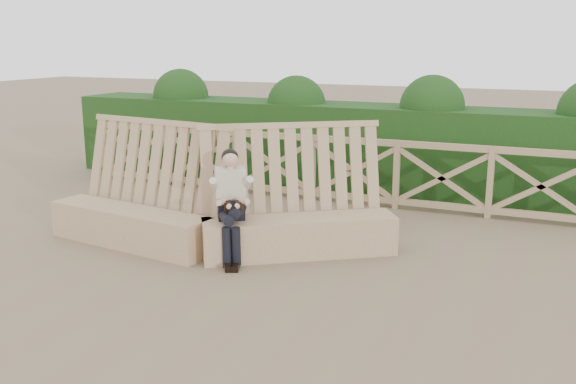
% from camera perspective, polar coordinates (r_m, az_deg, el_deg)
% --- Properties ---
extents(ground, '(60.00, 60.00, 0.00)m').
position_cam_1_polar(ground, '(7.50, -2.51, -7.23)').
color(ground, '#706146').
rests_on(ground, ground).
extents(bench, '(4.56, 2.01, 1.62)m').
position_cam_1_polar(bench, '(8.31, -6.58, -2.26)').
color(bench, '#907652').
rests_on(bench, ground).
extents(woman, '(0.60, 0.80, 1.36)m').
position_cam_1_polar(woman, '(7.79, -5.09, -0.71)').
color(woman, black).
rests_on(woman, ground).
extents(guardrail, '(10.10, 0.09, 1.10)m').
position_cam_1_polar(guardrail, '(10.49, 5.79, 1.89)').
color(guardrail, '#8B6F51').
rests_on(guardrail, ground).
extents(hedge, '(12.00, 1.20, 1.50)m').
position_cam_1_polar(hedge, '(11.58, 7.62, 3.93)').
color(hedge, black).
rests_on(hedge, ground).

